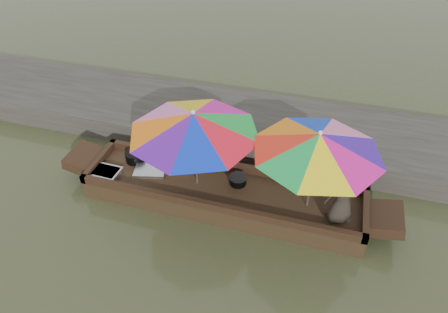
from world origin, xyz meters
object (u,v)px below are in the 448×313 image
(charcoal_grill, at_px, (238,180))
(supply_bag, at_px, (187,159))
(cooking_pot, at_px, (135,156))
(vendor, at_px, (343,194))
(umbrella_bow, at_px, (195,149))
(tray_scallop, at_px, (150,170))
(boat_hull, at_px, (222,195))
(tray_crayfish, at_px, (105,172))
(umbrella_stern, at_px, (313,171))

(charcoal_grill, bearing_deg, supply_bag, 166.77)
(cooking_pot, bearing_deg, vendor, -6.47)
(umbrella_bow, bearing_deg, tray_scallop, 177.32)
(boat_hull, bearing_deg, charcoal_grill, 40.39)
(cooking_pot, height_order, charcoal_grill, cooking_pot)
(tray_scallop, relative_size, vendor, 0.51)
(tray_scallop, height_order, umbrella_bow, umbrella_bow)
(supply_bag, xyz_separation_m, umbrella_bow, (0.36, -0.45, 0.65))
(cooking_pot, xyz_separation_m, vendor, (3.86, -0.44, 0.46))
(tray_scallop, bearing_deg, charcoal_grill, 5.27)
(supply_bag, bearing_deg, charcoal_grill, -13.23)
(cooking_pot, distance_m, umbrella_bow, 1.55)
(boat_hull, distance_m, supply_bag, 1.00)
(boat_hull, bearing_deg, tray_crayfish, -173.50)
(tray_crayfish, relative_size, umbrella_stern, 0.28)
(supply_bag, bearing_deg, boat_hull, -28.25)
(boat_hull, height_order, supply_bag, supply_bag)
(vendor, bearing_deg, boat_hull, -36.59)
(vendor, height_order, umbrella_bow, umbrella_bow)
(tray_scallop, xyz_separation_m, vendor, (3.45, -0.21, 0.53))
(boat_hull, bearing_deg, tray_scallop, 178.22)
(tray_crayfish, distance_m, charcoal_grill, 2.48)
(umbrella_bow, relative_size, umbrella_stern, 1.08)
(charcoal_grill, bearing_deg, tray_scallop, -174.73)
(charcoal_grill, distance_m, umbrella_bow, 1.02)
(cooking_pot, relative_size, umbrella_stern, 0.18)
(tray_crayfish, height_order, umbrella_bow, umbrella_bow)
(charcoal_grill, height_order, supply_bag, supply_bag)
(charcoal_grill, bearing_deg, umbrella_bow, -164.46)
(supply_bag, distance_m, vendor, 2.95)
(cooking_pot, xyz_separation_m, tray_crayfish, (-0.37, -0.53, -0.05))
(charcoal_grill, height_order, vendor, vendor)
(charcoal_grill, xyz_separation_m, supply_bag, (-1.07, 0.25, 0.06))
(tray_crayfish, bearing_deg, charcoal_grill, 10.44)
(tray_crayfish, bearing_deg, cooking_pot, 55.35)
(cooking_pot, height_order, umbrella_bow, umbrella_bow)
(cooking_pot, relative_size, charcoal_grill, 1.20)
(tray_scallop, height_order, supply_bag, supply_bag)
(umbrella_bow, bearing_deg, umbrella_stern, 0.00)
(umbrella_bow, height_order, umbrella_stern, same)
(cooking_pot, bearing_deg, boat_hull, -8.55)
(tray_scallop, distance_m, supply_bag, 0.73)
(umbrella_bow, bearing_deg, tray_crayfish, -171.71)
(supply_bag, relative_size, vendor, 0.25)
(tray_crayfish, height_order, charcoal_grill, charcoal_grill)
(umbrella_bow, xyz_separation_m, umbrella_stern, (1.99, 0.00, 0.00))
(cooking_pot, distance_m, tray_crayfish, 0.65)
(tray_scallop, height_order, umbrella_stern, umbrella_stern)
(charcoal_grill, bearing_deg, tray_crayfish, -169.56)
(tray_scallop, height_order, vendor, vendor)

